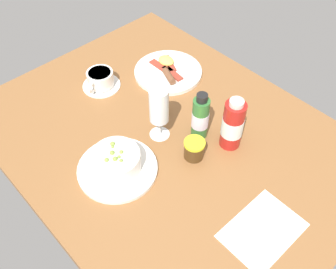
{
  "coord_description": "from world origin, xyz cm",
  "views": [
    {
      "loc": [
        54.46,
        -50.88,
        84.04
      ],
      "look_at": [
        3.02,
        -2.77,
        4.92
      ],
      "focal_mm": 40.43,
      "sensor_mm": 36.0,
      "label": 1
    }
  ],
  "objects_px": {
    "creamer_jug": "(161,108)",
    "wine_glass": "(159,108)",
    "porridge_bowl": "(118,164)",
    "breakfast_plate": "(168,71)",
    "coffee_cup": "(100,80)",
    "jam_jar": "(193,150)",
    "cutlery_setting": "(264,229)",
    "sauce_bottle_red": "(233,125)",
    "sauce_bottle_green": "(200,118)"
  },
  "relations": [
    {
      "from": "jam_jar",
      "to": "breakfast_plate",
      "type": "xyz_separation_m",
      "value": [
        -0.32,
        0.2,
        -0.02
      ]
    },
    {
      "from": "coffee_cup",
      "to": "creamer_jug",
      "type": "relative_size",
      "value": 2.29
    },
    {
      "from": "creamer_jug",
      "to": "sauce_bottle_green",
      "type": "relative_size",
      "value": 0.36
    },
    {
      "from": "cutlery_setting",
      "to": "sauce_bottle_green",
      "type": "xyz_separation_m",
      "value": [
        -0.32,
        0.11,
        0.07
      ]
    },
    {
      "from": "cutlery_setting",
      "to": "coffee_cup",
      "type": "distance_m",
      "value": 0.7
    },
    {
      "from": "porridge_bowl",
      "to": "sauce_bottle_red",
      "type": "bearing_deg",
      "value": 64.77
    },
    {
      "from": "wine_glass",
      "to": "breakfast_plate",
      "type": "xyz_separation_m",
      "value": [
        -0.19,
        0.21,
        -0.1
      ]
    },
    {
      "from": "creamer_jug",
      "to": "wine_glass",
      "type": "xyz_separation_m",
      "value": [
        0.06,
        -0.06,
        0.08
      ]
    },
    {
      "from": "cutlery_setting",
      "to": "wine_glass",
      "type": "bearing_deg",
      "value": 176.56
    },
    {
      "from": "wine_glass",
      "to": "jam_jar",
      "type": "relative_size",
      "value": 2.93
    },
    {
      "from": "wine_glass",
      "to": "sauce_bottle_green",
      "type": "distance_m",
      "value": 0.12
    },
    {
      "from": "cutlery_setting",
      "to": "jam_jar",
      "type": "height_order",
      "value": "jam_jar"
    },
    {
      "from": "sauce_bottle_green",
      "to": "porridge_bowl",
      "type": "bearing_deg",
      "value": -102.08
    },
    {
      "from": "cutlery_setting",
      "to": "sauce_bottle_green",
      "type": "distance_m",
      "value": 0.35
    },
    {
      "from": "cutlery_setting",
      "to": "coffee_cup",
      "type": "relative_size",
      "value": 1.52
    },
    {
      "from": "porridge_bowl",
      "to": "coffee_cup",
      "type": "height_order",
      "value": "porridge_bowl"
    },
    {
      "from": "coffee_cup",
      "to": "sauce_bottle_red",
      "type": "bearing_deg",
      "value": 14.89
    },
    {
      "from": "wine_glass",
      "to": "sauce_bottle_red",
      "type": "distance_m",
      "value": 0.21
    },
    {
      "from": "porridge_bowl",
      "to": "jam_jar",
      "type": "relative_size",
      "value": 3.7
    },
    {
      "from": "sauce_bottle_red",
      "to": "sauce_bottle_green",
      "type": "height_order",
      "value": "sauce_bottle_red"
    },
    {
      "from": "porridge_bowl",
      "to": "creamer_jug",
      "type": "height_order",
      "value": "porridge_bowl"
    },
    {
      "from": "wine_glass",
      "to": "jam_jar",
      "type": "xyz_separation_m",
      "value": [
        0.13,
        0.01,
        -0.08
      ]
    },
    {
      "from": "coffee_cup",
      "to": "porridge_bowl",
      "type": "bearing_deg",
      "value": -28.99
    },
    {
      "from": "coffee_cup",
      "to": "jam_jar",
      "type": "xyz_separation_m",
      "value": [
        0.42,
        0.01,
        0.0
      ]
    },
    {
      "from": "creamer_jug",
      "to": "coffee_cup",
      "type": "bearing_deg",
      "value": -165.91
    },
    {
      "from": "cutlery_setting",
      "to": "sauce_bottle_red",
      "type": "relative_size",
      "value": 1.17
    },
    {
      "from": "wine_glass",
      "to": "breakfast_plate",
      "type": "bearing_deg",
      "value": 131.99
    },
    {
      "from": "porridge_bowl",
      "to": "jam_jar",
      "type": "xyz_separation_m",
      "value": [
        0.1,
        0.18,
        -0.0
      ]
    },
    {
      "from": "wine_glass",
      "to": "breakfast_plate",
      "type": "relative_size",
      "value": 0.74
    },
    {
      "from": "porridge_bowl",
      "to": "wine_glass",
      "type": "bearing_deg",
      "value": 97.9
    },
    {
      "from": "porridge_bowl",
      "to": "sauce_bottle_red",
      "type": "height_order",
      "value": "sauce_bottle_red"
    },
    {
      "from": "jam_jar",
      "to": "sauce_bottle_green",
      "type": "height_order",
      "value": "sauce_bottle_green"
    },
    {
      "from": "porridge_bowl",
      "to": "creamer_jug",
      "type": "distance_m",
      "value": 0.25
    },
    {
      "from": "cutlery_setting",
      "to": "sauce_bottle_red",
      "type": "distance_m",
      "value": 0.29
    },
    {
      "from": "porridge_bowl",
      "to": "breakfast_plate",
      "type": "bearing_deg",
      "value": 119.17
    },
    {
      "from": "porridge_bowl",
      "to": "creamer_jug",
      "type": "bearing_deg",
      "value": 109.57
    },
    {
      "from": "wine_glass",
      "to": "sauce_bottle_green",
      "type": "relative_size",
      "value": 1.1
    },
    {
      "from": "cutlery_setting",
      "to": "breakfast_plate",
      "type": "relative_size",
      "value": 0.85
    },
    {
      "from": "porridge_bowl",
      "to": "jam_jar",
      "type": "bearing_deg",
      "value": 60.86
    },
    {
      "from": "jam_jar",
      "to": "breakfast_plate",
      "type": "relative_size",
      "value": 0.25
    },
    {
      "from": "coffee_cup",
      "to": "wine_glass",
      "type": "bearing_deg",
      "value": -0.58
    },
    {
      "from": "breakfast_plate",
      "to": "cutlery_setting",
      "type": "bearing_deg",
      "value": -21.72
    },
    {
      "from": "cutlery_setting",
      "to": "breakfast_plate",
      "type": "bearing_deg",
      "value": 158.28
    },
    {
      "from": "breakfast_plate",
      "to": "coffee_cup",
      "type": "bearing_deg",
      "value": -116.08
    },
    {
      "from": "coffee_cup",
      "to": "creamer_jug",
      "type": "distance_m",
      "value": 0.24
    },
    {
      "from": "creamer_jug",
      "to": "breakfast_plate",
      "type": "distance_m",
      "value": 0.2
    },
    {
      "from": "coffee_cup",
      "to": "sauce_bottle_green",
      "type": "xyz_separation_m",
      "value": [
        0.37,
        0.08,
        0.04
      ]
    },
    {
      "from": "sauce_bottle_green",
      "to": "breakfast_plate",
      "type": "bearing_deg",
      "value": 154.85
    },
    {
      "from": "coffee_cup",
      "to": "breakfast_plate",
      "type": "height_order",
      "value": "coffee_cup"
    },
    {
      "from": "coffee_cup",
      "to": "sauce_bottle_red",
      "type": "xyz_separation_m",
      "value": [
        0.46,
        0.12,
        0.05
      ]
    }
  ]
}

